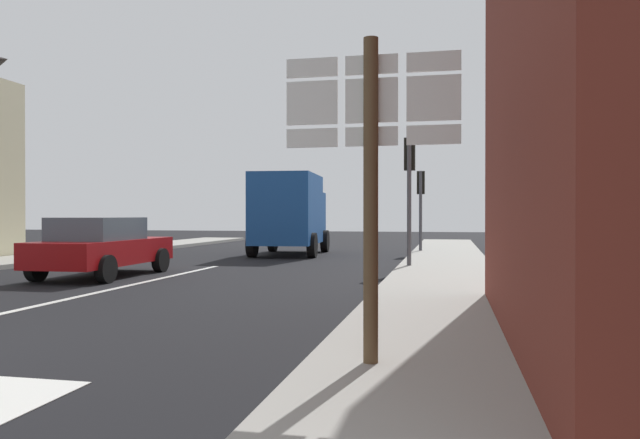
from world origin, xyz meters
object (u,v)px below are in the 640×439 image
at_px(route_sign_post, 371,165).
at_px(traffic_light_far_right, 421,193).
at_px(sedan_far, 102,246).
at_px(delivery_truck, 290,212).
at_px(traffic_light_near_right, 410,172).

distance_m(route_sign_post, traffic_light_far_right, 18.29).
distance_m(sedan_far, traffic_light_far_right, 12.92).
bearing_deg(traffic_light_far_right, route_sign_post, -88.92).
xyz_separation_m(delivery_truck, traffic_light_near_right, (4.89, -5.41, 1.07)).
relative_size(delivery_truck, traffic_light_near_right, 1.40).
relative_size(delivery_truck, traffic_light_far_right, 1.58).
height_order(route_sign_post, traffic_light_far_right, traffic_light_far_right).
height_order(sedan_far, traffic_light_near_right, traffic_light_near_right).
bearing_deg(traffic_light_near_right, sedan_far, -154.61).
bearing_deg(traffic_light_near_right, route_sign_post, -88.25).
bearing_deg(route_sign_post, sedan_far, 134.64).
bearing_deg(sedan_far, traffic_light_far_right, 55.08).
bearing_deg(traffic_light_far_right, delivery_truck, -161.76).
bearing_deg(delivery_truck, traffic_light_far_right, 18.24).
height_order(route_sign_post, traffic_light_near_right, traffic_light_near_right).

